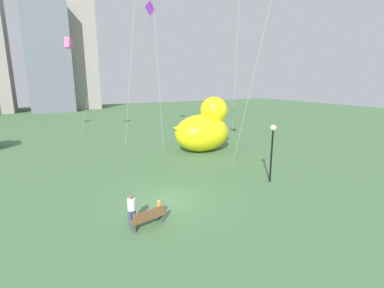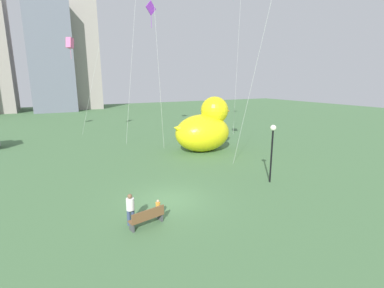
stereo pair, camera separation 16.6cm
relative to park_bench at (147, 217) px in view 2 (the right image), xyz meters
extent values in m
plane|color=#497346|center=(2.06, 2.24, -0.48)|extent=(140.00, 140.00, 0.00)
cube|color=brown|center=(-0.02, 0.08, -0.06)|extent=(1.79, 0.82, 0.06)
cube|color=brown|center=(0.03, -0.11, 0.20)|extent=(1.71, 0.44, 0.45)
cube|color=#47474C|center=(-0.79, -0.09, -0.28)|extent=(0.16, 0.38, 0.39)
cube|color=#47474C|center=(0.75, 0.25, -0.28)|extent=(0.16, 0.38, 0.39)
cylinder|color=#38476B|center=(-0.75, 0.52, -0.09)|extent=(0.18, 0.18, 0.77)
cylinder|color=#38476B|center=(-0.55, 0.52, -0.09)|extent=(0.18, 0.18, 0.77)
cylinder|color=white|center=(-0.65, 0.52, 0.58)|extent=(0.39, 0.39, 0.58)
sphere|color=brown|center=(-0.65, 0.52, 0.99)|extent=(0.23, 0.23, 0.23)
cylinder|color=silver|center=(0.69, 0.55, -0.24)|extent=(0.11, 0.11, 0.48)
cylinder|color=silver|center=(0.81, 0.55, -0.24)|extent=(0.11, 0.11, 0.48)
cylinder|color=gold|center=(0.75, 0.55, 0.18)|extent=(0.24, 0.24, 0.36)
sphere|color=#D8AD8C|center=(0.75, 0.55, 0.43)|extent=(0.14, 0.14, 0.14)
ellipsoid|color=yellow|center=(9.51, 11.51, 1.33)|extent=(5.54, 4.09, 3.61)
sphere|color=yellow|center=(10.84, 11.51, 3.46)|extent=(2.70, 2.70, 2.70)
cone|color=orange|center=(12.05, 11.51, 3.33)|extent=(1.21, 1.21, 1.21)
cone|color=yellow|center=(7.11, 11.51, 1.93)|extent=(1.65, 1.44, 1.74)
cylinder|color=black|center=(9.37, 1.86, 1.33)|extent=(0.12, 0.12, 3.61)
sphere|color=#EAEACC|center=(9.37, 1.86, 3.29)|extent=(0.39, 0.39, 0.39)
cube|color=slate|center=(-1.94, 59.77, 10.92)|extent=(8.72, 10.44, 22.79)
cube|color=#9E938C|center=(4.06, 63.66, 11.91)|extent=(9.00, 9.97, 24.78)
cylinder|color=silver|center=(6.06, 13.81, 6.13)|extent=(1.01, 0.96, 13.21)
cube|color=purple|center=(5.59, 14.30, 12.73)|extent=(1.17, 0.61, 1.27)
cylinder|color=purple|center=(5.59, 14.30, 11.83)|extent=(0.04, 0.04, 1.60)
cylinder|color=silver|center=(4.63, 17.82, 8.78)|extent=(2.02, 0.60, 18.53)
cylinder|color=silver|center=(9.75, 4.63, 6.32)|extent=(0.13, 3.92, 13.61)
cylinder|color=silver|center=(17.11, 16.59, 9.64)|extent=(0.44, 1.32, 20.24)
cylinder|color=silver|center=(1.18, 24.59, 4.95)|extent=(2.32, 3.84, 10.86)
cube|color=pink|center=(-0.73, 23.45, 10.38)|extent=(0.95, 0.97, 1.18)
cylinder|color=pink|center=(-0.73, 23.45, 9.48)|extent=(0.04, 0.04, 1.60)
camera|label=1|loc=(-3.83, -11.67, 6.33)|focal=26.11mm
camera|label=2|loc=(-3.69, -11.75, 6.33)|focal=26.11mm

